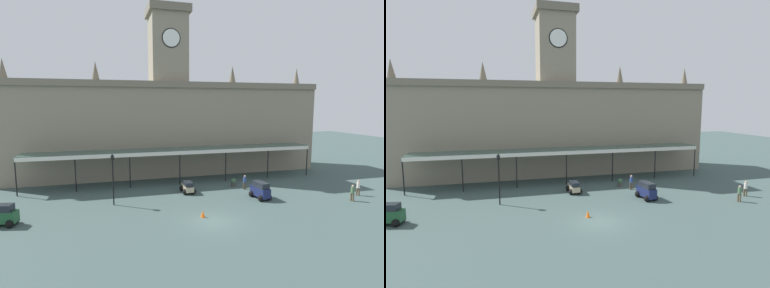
# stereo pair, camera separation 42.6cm
# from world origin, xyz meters

# --- Properties ---
(ground_plane) EXTENTS (140.00, 140.00, 0.00)m
(ground_plane) POSITION_xyz_m (0.00, 0.00, 0.00)
(ground_plane) COLOR #3D514E
(station_building) EXTENTS (42.58, 6.92, 22.59)m
(station_building) POSITION_xyz_m (0.00, 19.28, 7.08)
(station_building) COLOR gray
(station_building) RESTS_ON ground
(entrance_canopy) EXTENTS (35.82, 3.26, 4.21)m
(entrance_canopy) POSITION_xyz_m (0.00, 13.60, 4.06)
(entrance_canopy) COLOR #38564C
(entrance_canopy) RESTS_ON ground
(car_beige_estate) EXTENTS (1.55, 2.25, 1.27)m
(car_beige_estate) POSITION_xyz_m (0.05, 8.78, 0.56)
(car_beige_estate) COLOR tan
(car_beige_estate) RESTS_ON ground
(car_green_van) EXTENTS (2.55, 1.93, 1.77)m
(car_green_van) POSITION_xyz_m (-16.76, 3.80, 0.81)
(car_green_van) COLOR #1E512D
(car_green_van) RESTS_ON ground
(car_navy_van) EXTENTS (1.78, 2.50, 1.77)m
(car_navy_van) POSITION_xyz_m (6.79, 4.71, 0.81)
(car_navy_van) COLOR #19214C
(car_navy_van) RESTS_ON ground
(pedestrian_crossing_forecourt) EXTENTS (0.34, 0.35, 1.67)m
(pedestrian_crossing_forecourt) POSITION_xyz_m (17.41, 2.88, 0.91)
(pedestrian_crossing_forecourt) COLOR brown
(pedestrian_crossing_forecourt) RESTS_ON ground
(pedestrian_beside_cars) EXTENTS (0.34, 0.38, 1.67)m
(pedestrian_beside_cars) POSITION_xyz_m (15.38, 1.50, 0.91)
(pedestrian_beside_cars) COLOR brown
(pedestrian_beside_cars) RESTS_ON ground
(pedestrian_near_entrance) EXTENTS (0.37, 0.34, 1.67)m
(pedestrian_near_entrance) POSITION_xyz_m (6.72, 8.32, 0.91)
(pedestrian_near_entrance) COLOR brown
(pedestrian_near_entrance) RESTS_ON ground
(victorian_lamppost) EXTENTS (0.30, 0.30, 5.03)m
(victorian_lamppost) POSITION_xyz_m (-7.93, 6.64, 3.12)
(victorian_lamppost) COLOR black
(victorian_lamppost) RESTS_ON ground
(traffic_cone) EXTENTS (0.40, 0.40, 0.61)m
(traffic_cone) POSITION_xyz_m (-0.55, 1.25, 0.30)
(traffic_cone) COLOR orange
(traffic_cone) RESTS_ON ground
(planter_forecourt_centre) EXTENTS (0.60, 0.60, 0.96)m
(planter_forecourt_centre) POSITION_xyz_m (5.99, 9.86, 0.49)
(planter_forecourt_centre) COLOR #47423D
(planter_forecourt_centre) RESTS_ON ground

